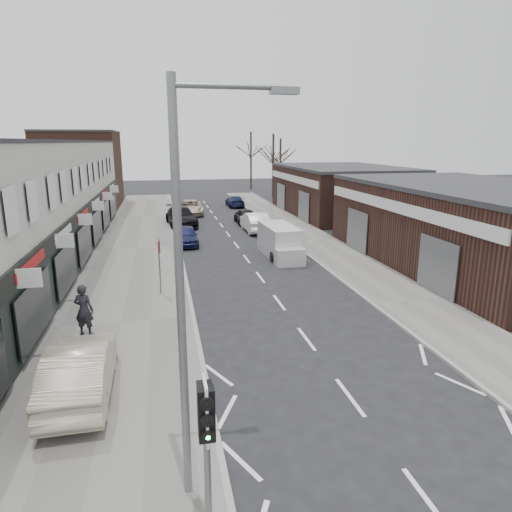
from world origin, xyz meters
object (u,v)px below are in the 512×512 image
warning_sign (160,250)px  parked_car_right_c (235,201)px  pedestrian (84,310)px  traffic_light (206,424)px  parked_car_left_b (181,217)px  parked_car_left_c (191,208)px  parked_car_right_b (245,216)px  sedan_on_pavement (80,370)px  parked_car_left_a (186,236)px  street_lamp (189,279)px  white_van (280,242)px  parked_car_right_a (255,222)px

warning_sign → parked_car_right_c: bearing=74.4°
pedestrian → parked_car_right_c: (10.92, 33.53, -0.47)m
traffic_light → parked_car_left_b: (1.00, 32.34, -1.61)m
warning_sign → parked_car_left_c: (2.96, 24.46, -1.49)m
parked_car_left_c → parked_car_right_b: 7.47m
sedan_on_pavement → parked_car_left_a: bearing=-102.9°
street_lamp → parked_car_right_c: street_lamp is taller
parked_car_left_b → parked_car_left_a: bearing=-95.8°
parked_car_left_b → warning_sign: bearing=-101.3°
pedestrian → parked_car_left_b: (4.52, 22.59, -0.29)m
street_lamp → sedan_on_pavement: street_lamp is taller
parked_car_right_c → pedestrian: bearing=71.9°
traffic_light → white_van: (6.57, 20.22, -1.49)m
white_van → parked_car_left_a: (-5.57, 4.56, -0.27)m
street_lamp → parked_car_left_a: 23.92m
white_van → warning_sign: bearing=-142.1°
pedestrian → parked_car_right_a: (10.21, 18.86, -0.31)m
warning_sign → parked_car_left_a: warning_sign is taller
pedestrian → parked_car_right_c: size_ratio=0.46×
warning_sign → parked_car_right_c: 30.43m
street_lamp → parked_car_left_b: size_ratio=1.45×
warning_sign → sedan_on_pavement: warning_sign is taller
traffic_light → warning_sign: (-0.76, 14.02, -0.21)m
street_lamp → parked_car_left_a: bearing=87.3°
traffic_light → parked_car_right_b: bearing=78.5°
warning_sign → white_van: (7.33, 6.21, -1.28)m
parked_car_left_c → parked_car_right_a: parked_car_right_a is taller
pedestrian → parked_car_right_b: 24.85m
parked_car_left_a → warning_sign: bearing=-99.7°
parked_car_right_b → parked_car_right_c: size_ratio=0.95×
pedestrian → parked_car_right_c: 35.27m
parked_car_left_c → parked_car_left_b: bearing=-99.8°
traffic_light → parked_car_right_c: 43.95m
white_van → parked_car_left_b: white_van is taller
parked_car_left_a → parked_car_right_c: (6.40, 18.51, -0.04)m
parked_car_left_b → white_van: bearing=-71.1°
traffic_light → warning_sign: bearing=93.1°
street_lamp → parked_car_right_b: size_ratio=1.99×
white_van → pedestrian: (-10.09, -10.47, 0.16)m
traffic_light → parked_car_right_a: traffic_light is taller
pedestrian → white_van: bearing=-115.1°
parked_car_left_a → pedestrian: bearing=-107.1°
pedestrian → parked_car_left_c: size_ratio=0.38×
parked_car_left_c → street_lamp: bearing=-92.3°
warning_sign → parked_car_left_a: 11.02m
street_lamp → parked_car_right_a: 28.49m
warning_sign → street_lamp: bearing=-87.2°
pedestrian → parked_car_left_c: 29.29m
street_lamp → pedestrian: size_ratio=4.13×
parked_car_right_c → street_lamp: bearing=79.8°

